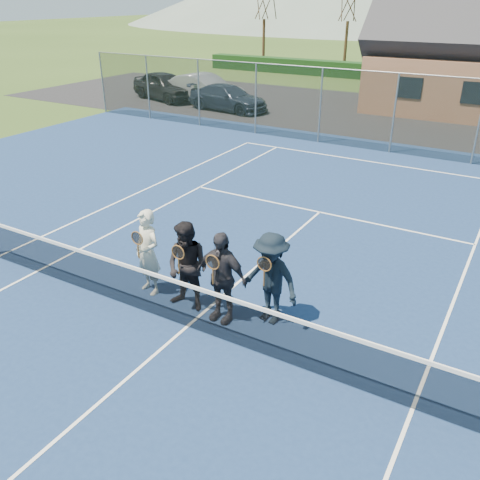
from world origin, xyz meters
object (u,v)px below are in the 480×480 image
at_px(car_a, 165,86).
at_px(player_b, 188,267).
at_px(tennis_net, 186,303).
at_px(player_c, 221,277).
at_px(car_c, 228,98).
at_px(player_d, 271,279).
at_px(player_a, 148,252).
at_px(car_b, 204,89).

distance_m(car_a, player_b, 22.43).
bearing_deg(tennis_net, player_c, 55.12).
relative_size(car_c, tennis_net, 0.39).
bearing_deg(car_c, player_d, -139.75).
distance_m(car_a, player_a, 21.72).
bearing_deg(car_b, car_c, -103.25).
distance_m(tennis_net, player_a, 1.59).
height_order(car_b, player_c, player_c).
xyz_separation_m(player_c, player_d, (0.81, 0.40, -0.00)).
relative_size(tennis_net, player_a, 6.49).
xyz_separation_m(car_b, player_c, (12.20, -17.48, 0.11)).
height_order(car_b, player_d, player_d).
relative_size(car_c, player_a, 2.51).
bearing_deg(car_c, player_b, -144.33).
xyz_separation_m(player_a, player_d, (2.61, 0.32, -0.00)).
distance_m(tennis_net, player_b, 0.77).
bearing_deg(car_b, player_c, -136.60).
relative_size(car_b, player_b, 2.72).
xyz_separation_m(tennis_net, player_c, (0.40, 0.57, 0.38)).
height_order(car_c, player_b, player_b).
height_order(player_a, player_c, same).
distance_m(car_c, tennis_net, 19.76).
height_order(car_a, player_d, player_d).
height_order(car_c, player_a, player_a).
bearing_deg(player_a, car_a, 127.15).
distance_m(car_b, player_b, 20.90).
bearing_deg(tennis_net, car_a, 128.92).
distance_m(car_b, car_c, 2.27).
bearing_deg(car_b, player_d, -134.21).
bearing_deg(tennis_net, player_d, 38.80).
bearing_deg(player_c, car_b, 124.92).
xyz_separation_m(car_a, player_d, (15.72, -16.99, 0.12)).
height_order(car_b, car_c, car_b).
xyz_separation_m(car_b, player_b, (11.45, -17.48, 0.11)).
xyz_separation_m(car_a, player_b, (14.16, -17.40, 0.12)).
xyz_separation_m(car_a, tennis_net, (14.51, -17.97, -0.26)).
height_order(tennis_net, player_d, player_d).
height_order(tennis_net, player_c, player_c).
relative_size(car_b, car_c, 1.08).
bearing_deg(car_a, player_d, -119.71).
distance_m(player_a, player_c, 1.80).
xyz_separation_m(car_a, player_c, (14.91, -17.40, 0.12)).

